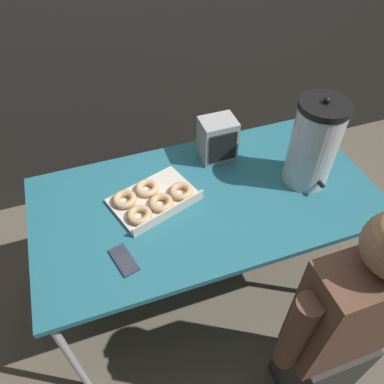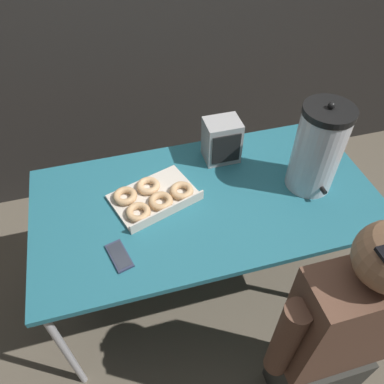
{
  "view_description": "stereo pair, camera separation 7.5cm",
  "coord_description": "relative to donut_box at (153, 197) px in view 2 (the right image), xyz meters",
  "views": [
    {
      "loc": [
        -0.44,
        -1.06,
        2.02
      ],
      "look_at": [
        -0.07,
        0.0,
        0.83
      ],
      "focal_mm": 35.0,
      "sensor_mm": 36.0,
      "label": 1
    },
    {
      "loc": [
        -0.37,
        -1.09,
        2.02
      ],
      "look_at": [
        -0.07,
        0.0,
        0.83
      ],
      "focal_mm": 35.0,
      "sensor_mm": 36.0,
      "label": 2
    }
  ],
  "objects": [
    {
      "name": "ground_plane",
      "position": [
        0.24,
        -0.05,
        -0.8
      ],
      "size": [
        12.0,
        12.0,
        0.0
      ],
      "primitive_type": "plane",
      "color": "brown"
    },
    {
      "name": "folding_table",
      "position": [
        0.24,
        -0.05,
        -0.07
      ],
      "size": [
        1.55,
        0.8,
        0.77
      ],
      "color": "#236675",
      "rests_on": "ground"
    },
    {
      "name": "donut_box",
      "position": [
        0.0,
        0.0,
        0.0
      ],
      "size": [
        0.43,
        0.35,
        0.05
      ],
      "rotation": [
        0.0,
        0.0,
        0.32
      ],
      "color": "beige",
      "rests_on": "folding_table"
    },
    {
      "name": "coffee_urn",
      "position": [
        0.72,
        -0.08,
        0.19
      ],
      "size": [
        0.21,
        0.24,
        0.44
      ],
      "color": "silver",
      "rests_on": "folding_table"
    },
    {
      "name": "cell_phone",
      "position": [
        -0.19,
        -0.26,
        -0.02
      ],
      "size": [
        0.1,
        0.16,
        0.01
      ],
      "rotation": [
        0.0,
        0.0,
        0.26
      ],
      "color": "#2D334C",
      "rests_on": "folding_table"
    },
    {
      "name": "space_heater",
      "position": [
        0.39,
        0.2,
        0.09
      ],
      "size": [
        0.17,
        0.14,
        0.22
      ],
      "color": "#9E9E9E",
      "rests_on": "folding_table"
    },
    {
      "name": "person_seated",
      "position": [
        0.55,
        -0.72,
        -0.19
      ],
      "size": [
        0.56,
        0.23,
        1.26
      ],
      "rotation": [
        0.0,
        0.0,
        3.14
      ],
      "color": "#33332D",
      "rests_on": "ground"
    }
  ]
}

